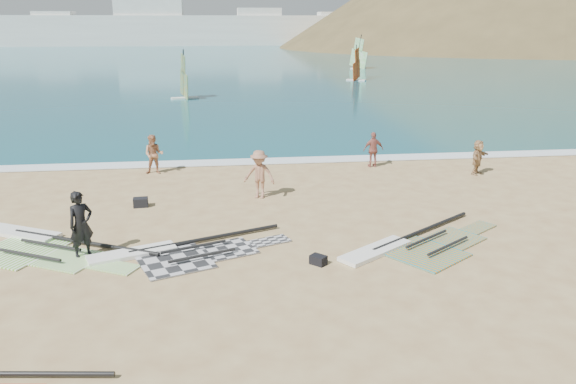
{
  "coord_description": "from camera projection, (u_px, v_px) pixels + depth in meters",
  "views": [
    {
      "loc": [
        -1.9,
        -13.75,
        6.44
      ],
      "look_at": [
        0.27,
        4.0,
        1.0
      ],
      "focal_mm": 35.0,
      "sensor_mm": 36.0,
      "label": 1
    }
  ],
  "objects": [
    {
      "name": "beachgoer_back",
      "position": [
        373.0,
        150.0,
        25.73
      ],
      "size": [
        0.98,
        0.46,
        1.62
      ],
      "primitive_type": "imported",
      "rotation": [
        0.0,
        0.0,
        3.21
      ],
      "color": "#A2574C",
      "rests_on": "ground"
    },
    {
      "name": "gear_bag_near",
      "position": [
        141.0,
        202.0,
        20.32
      ],
      "size": [
        0.54,
        0.42,
        0.33
      ],
      "primitive_type": "cube",
      "rotation": [
        0.0,
        0.0,
        0.08
      ],
      "color": "black",
      "rests_on": "ground"
    },
    {
      "name": "surf_line",
      "position": [
        261.0,
        162.0,
        26.83
      ],
      "size": [
        300.0,
        1.2,
        0.04
      ],
      "primitive_type": "cube",
      "color": "white",
      "rests_on": "ground"
    },
    {
      "name": "person_wetsuit",
      "position": [
        81.0,
        225.0,
        15.76
      ],
      "size": [
        0.84,
        0.81,
        1.94
      ],
      "primitive_type": "imported",
      "rotation": [
        0.0,
        0.0,
        0.67
      ],
      "color": "black",
      "rests_on": "ground"
    },
    {
      "name": "headland_main",
      "position": [
        547.0,
        47.0,
        148.47
      ],
      "size": [
        143.0,
        143.0,
        45.0
      ],
      "primitive_type": "cone",
      "color": "brown",
      "rests_on": "ground"
    },
    {
      "name": "beachgoer_left",
      "position": [
        154.0,
        154.0,
        24.55
      ],
      "size": [
        0.89,
        0.72,
        1.74
      ],
      "primitive_type": "imported",
      "rotation": [
        0.0,
        0.0,
        -0.08
      ],
      "color": "#B67954",
      "rests_on": "ground"
    },
    {
      "name": "windsurfer_centre",
      "position": [
        357.0,
        70.0,
        63.22
      ],
      "size": [
        2.2,
        2.32,
        4.0
      ],
      "rotation": [
        0.0,
        0.0,
        -0.55
      ],
      "color": "white",
      "rests_on": "ground"
    },
    {
      "name": "ground",
      "position": [
        296.0,
        270.0,
        15.15
      ],
      "size": [
        300.0,
        300.0,
        0.0
      ],
      "primitive_type": "plane",
      "color": "tan",
      "rests_on": "ground"
    },
    {
      "name": "windsurfer_right",
      "position": [
        358.0,
        59.0,
        79.29
      ],
      "size": [
        2.52,
        2.57,
        4.75
      ],
      "rotation": [
        0.0,
        0.0,
        0.65
      ],
      "color": "white",
      "rests_on": "ground"
    },
    {
      "name": "rig_orange",
      "position": [
        415.0,
        245.0,
        16.71
      ],
      "size": [
        5.78,
        4.44,
        0.2
      ],
      "rotation": [
        0.0,
        0.0,
        0.61
      ],
      "color": "orange",
      "rests_on": "ground"
    },
    {
      "name": "beachgoer_right",
      "position": [
        478.0,
        157.0,
        24.52
      ],
      "size": [
        1.33,
        1.3,
        1.52
      ],
      "primitive_type": "imported",
      "rotation": [
        0.0,
        0.0,
        0.76
      ],
      "color": "tan",
      "rests_on": "ground"
    },
    {
      "name": "rig_grey",
      "position": [
        177.0,
        252.0,
        16.22
      ],
      "size": [
        5.97,
        3.56,
        0.2
      ],
      "rotation": [
        0.0,
        0.0,
        0.37
      ],
      "color": "#27272A",
      "rests_on": "ground"
    },
    {
      "name": "windsurfer_left",
      "position": [
        184.0,
        84.0,
        48.23
      ],
      "size": [
        2.42,
        2.75,
        4.25
      ],
      "rotation": [
        0.0,
        0.0,
        0.29
      ],
      "color": "white",
      "rests_on": "ground"
    },
    {
      "name": "far_town",
      "position": [
        166.0,
        29.0,
        154.44
      ],
      "size": [
        160.0,
        8.0,
        12.0
      ],
      "color": "white",
      "rests_on": "ground"
    },
    {
      "name": "gear_bag_far",
      "position": [
        318.0,
        260.0,
        15.51
      ],
      "size": [
        0.52,
        0.52,
        0.26
      ],
      "primitive_type": "cube",
      "rotation": [
        0.0,
        0.0,
        -0.77
      ],
      "color": "black",
      "rests_on": "ground"
    },
    {
      "name": "beachgoer_mid",
      "position": [
        259.0,
        174.0,
        21.14
      ],
      "size": [
        1.36,
        1.08,
        1.85
      ],
      "primitive_type": "imported",
      "rotation": [
        0.0,
        0.0,
        -0.38
      ],
      "color": "#9B6A51",
      "rests_on": "ground"
    },
    {
      "name": "sea",
      "position": [
        225.0,
        48.0,
        140.49
      ],
      "size": [
        300.0,
        240.0,
        0.06
      ],
      "primitive_type": "cube",
      "color": "#0D535F",
      "rests_on": "ground"
    },
    {
      "name": "rig_green",
      "position": [
        40.0,
        245.0,
        16.76
      ],
      "size": [
        5.96,
        4.5,
        0.21
      ],
      "rotation": [
        0.0,
        0.0,
        -0.48
      ],
      "color": "#59BA1A",
      "rests_on": "ground"
    }
  ]
}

